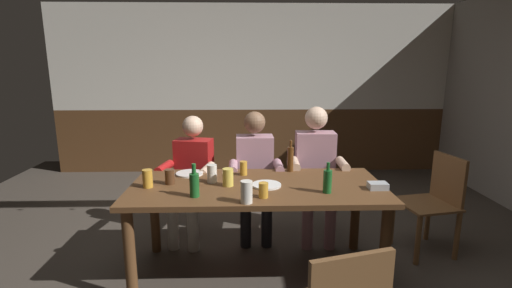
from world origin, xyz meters
TOP-DOWN VIEW (x-y plane):
  - ground_plane at (0.00, 0.00)m, footprint 7.14×7.14m
  - back_wall_upper at (0.00, 2.96)m, footprint 5.95×0.12m
  - back_wall_wainscot at (0.00, 2.96)m, footprint 5.95×0.12m
  - dining_table at (0.00, 0.03)m, footprint 1.96×0.88m
  - person_0 at (-0.61, 0.68)m, footprint 0.53×0.57m
  - person_1 at (0.00, 0.69)m, footprint 0.50×0.52m
  - person_2 at (0.59, 0.69)m, footprint 0.53×0.55m
  - chair_empty_near_left at (1.58, 0.33)m, footprint 0.51×0.51m
  - condiment_caddy at (0.90, -0.10)m, footprint 0.14×0.10m
  - plate_0 at (0.07, -0.01)m, footprint 0.23×0.23m
  - plate_1 at (-0.57, 0.31)m, footprint 0.23×0.23m
  - bottle_0 at (0.51, -0.17)m, footprint 0.06×0.06m
  - bottle_1 at (0.30, 0.38)m, footprint 0.05×0.05m
  - bottle_2 at (-0.45, -0.22)m, footprint 0.07×0.07m
  - pint_glass_0 at (0.04, -0.25)m, footprint 0.07×0.07m
  - pint_glass_1 at (-0.08, -0.35)m, footprint 0.08×0.08m
  - pint_glass_2 at (-0.35, 0.10)m, footprint 0.08×0.08m
  - pint_glass_3 at (-0.22, 0.01)m, footprint 0.08×0.08m
  - pint_glass_4 at (-0.11, 0.29)m, footprint 0.06×0.06m
  - pint_glass_5 at (-0.83, -0.01)m, footprint 0.08×0.08m
  - pint_glass_6 at (-0.68, 0.06)m, footprint 0.07×0.07m

SIDE VIEW (x-z plane):
  - ground_plane at x=0.00m, z-range 0.00..0.00m
  - chair_empty_near_left at x=1.58m, z-range 0.04..0.92m
  - back_wall_wainscot at x=0.00m, z-range 0.00..0.97m
  - person_0 at x=-0.61m, z-range 0.05..1.23m
  - dining_table at x=0.00m, z-range 0.27..1.01m
  - person_1 at x=0.00m, z-range 0.06..1.28m
  - person_2 at x=0.59m, z-range 0.06..1.32m
  - plate_0 at x=0.07m, z-range 0.74..0.76m
  - plate_1 at x=-0.57m, z-range 0.74..0.76m
  - condiment_caddy at x=0.90m, z-range 0.74..0.79m
  - pint_glass_0 at x=0.04m, z-range 0.74..0.85m
  - pint_glass_6 at x=-0.68m, z-range 0.74..0.86m
  - pint_glass_4 at x=-0.11m, z-range 0.74..0.86m
  - pint_glass_3 at x=-0.22m, z-range 0.74..0.88m
  - pint_glass_5 at x=-0.83m, z-range 0.74..0.88m
  - pint_glass_2 at x=-0.35m, z-range 0.74..0.88m
  - pint_glass_1 at x=-0.08m, z-range 0.74..0.89m
  - bottle_0 at x=0.51m, z-range 0.72..0.94m
  - bottle_2 at x=-0.45m, z-range 0.71..0.95m
  - bottle_1 at x=0.30m, z-range 0.72..0.99m
  - back_wall_upper at x=0.00m, z-range 0.97..2.51m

